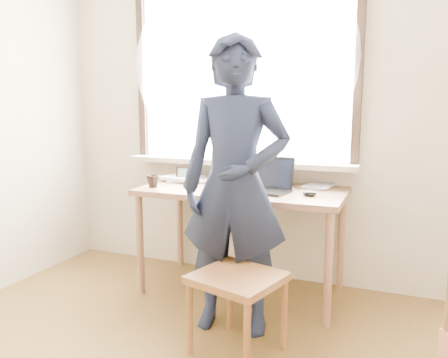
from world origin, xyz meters
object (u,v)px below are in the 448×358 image
at_px(desk, 242,199).
at_px(mug_dark, 153,181).
at_px(person, 235,186).
at_px(mug_white, 239,177).
at_px(work_chair, 238,287).
at_px(laptop, 266,183).

xyz_separation_m(desk, mug_dark, (-0.62, -0.20, 0.12)).
bearing_deg(person, desk, 96.26).
relative_size(mug_white, work_chair, 0.24).
distance_m(mug_dark, work_chair, 1.15).
relative_size(laptop, work_chair, 0.70).
bearing_deg(desk, mug_white, 115.09).
distance_m(desk, person, 0.57).
height_order(desk, mug_dark, mug_dark).
relative_size(desk, mug_dark, 15.36).
bearing_deg(mug_dark, mug_white, 36.07).
bearing_deg(person, laptop, 75.61).
bearing_deg(mug_white, person, -72.11).
bearing_deg(person, work_chair, -75.46).
relative_size(mug_dark, person, 0.05).
bearing_deg(mug_dark, desk, 17.57).
bearing_deg(desk, laptop, -9.34).
bearing_deg(person, mug_white, 99.08).
bearing_deg(work_chair, mug_white, 109.44).
bearing_deg(laptop, work_chair, -84.72).
height_order(mug_white, work_chair, mug_white).
height_order(desk, work_chair, desk).
bearing_deg(mug_white, desk, -64.91).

